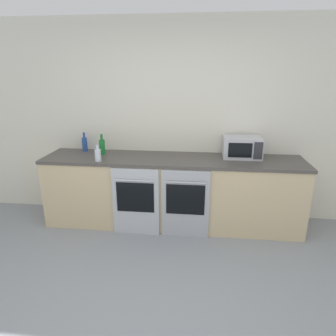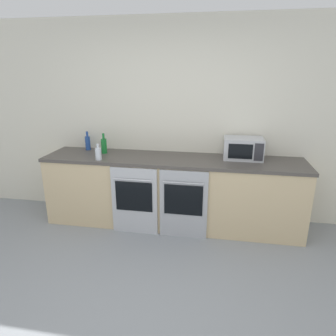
{
  "view_description": "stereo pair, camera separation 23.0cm",
  "coord_description": "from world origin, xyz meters",
  "px_view_note": "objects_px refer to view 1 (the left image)",
  "views": [
    {
      "loc": [
        0.35,
        -1.86,
        1.94
      ],
      "look_at": [
        -0.06,
        1.74,
        0.77
      ],
      "focal_mm": 32.0,
      "sensor_mm": 36.0,
      "label": 1
    },
    {
      "loc": [
        0.57,
        -1.83,
        1.94
      ],
      "look_at": [
        -0.06,
        1.74,
        0.77
      ],
      "focal_mm": 32.0,
      "sensor_mm": 36.0,
      "label": 2
    }
  ],
  "objects_px": {
    "microwave": "(242,147)",
    "oven_right": "(185,204)",
    "bottle_clear": "(98,155)",
    "bottle_green": "(102,146)",
    "bottle_blue": "(85,144)",
    "oven_left": "(136,202)"
  },
  "relations": [
    {
      "from": "microwave",
      "to": "bottle_green",
      "type": "xyz_separation_m",
      "value": [
        -1.8,
        -0.06,
        -0.03
      ]
    },
    {
      "from": "microwave",
      "to": "oven_right",
      "type": "bearing_deg",
      "value": -145.15
    },
    {
      "from": "bottle_blue",
      "to": "bottle_green",
      "type": "bearing_deg",
      "value": -25.02
    },
    {
      "from": "microwave",
      "to": "bottle_green",
      "type": "height_order",
      "value": "bottle_green"
    },
    {
      "from": "microwave",
      "to": "bottle_clear",
      "type": "xyz_separation_m",
      "value": [
        -1.75,
        -0.37,
        -0.05
      ]
    },
    {
      "from": "oven_right",
      "to": "bottle_clear",
      "type": "relative_size",
      "value": 4.26
    },
    {
      "from": "microwave",
      "to": "bottle_green",
      "type": "distance_m",
      "value": 1.8
    },
    {
      "from": "microwave",
      "to": "bottle_blue",
      "type": "height_order",
      "value": "microwave"
    },
    {
      "from": "bottle_green",
      "to": "bottle_clear",
      "type": "bearing_deg",
      "value": -81.31
    },
    {
      "from": "oven_right",
      "to": "bottle_blue",
      "type": "bearing_deg",
      "value": 158.64
    },
    {
      "from": "microwave",
      "to": "bottle_green",
      "type": "relative_size",
      "value": 1.77
    },
    {
      "from": "microwave",
      "to": "bottle_blue",
      "type": "distance_m",
      "value": 2.09
    },
    {
      "from": "bottle_clear",
      "to": "bottle_green",
      "type": "bearing_deg",
      "value": 98.69
    },
    {
      "from": "oven_left",
      "to": "oven_right",
      "type": "bearing_deg",
      "value": 0.0
    },
    {
      "from": "bottle_blue",
      "to": "oven_right",
      "type": "bearing_deg",
      "value": -21.36
    },
    {
      "from": "oven_right",
      "to": "bottle_green",
      "type": "distance_m",
      "value": 1.32
    },
    {
      "from": "oven_right",
      "to": "bottle_green",
      "type": "bearing_deg",
      "value": 159.61
    },
    {
      "from": "oven_right",
      "to": "bottle_clear",
      "type": "distance_m",
      "value": 1.21
    },
    {
      "from": "bottle_blue",
      "to": "oven_left",
      "type": "bearing_deg",
      "value": -34.38
    },
    {
      "from": "oven_right",
      "to": "microwave",
      "type": "relative_size",
      "value": 1.81
    },
    {
      "from": "oven_right",
      "to": "bottle_blue",
      "type": "relative_size",
      "value": 3.33
    },
    {
      "from": "oven_right",
      "to": "bottle_green",
      "type": "relative_size",
      "value": 3.21
    }
  ]
}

